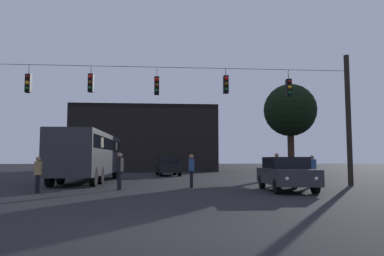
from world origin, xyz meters
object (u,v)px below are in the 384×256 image
Objects in this scene: car_near_right at (286,173)px; pedestrian_crossing_center at (191,169)px; car_far_left at (168,166)px; pedestrian_crossing_left at (38,173)px; pedestrian_trailing at (120,169)px; pedestrian_near_bus at (312,169)px; city_bus at (89,152)px; pedestrian_crossing_right at (277,167)px; tree_left_silhouette at (290,111)px.

car_near_right is 4.63m from pedestrian_crossing_center.
car_far_left is 16.75m from pedestrian_crossing_left.
pedestrian_trailing reaches higher than car_near_right.
pedestrian_near_bus is at bearing 7.69° from pedestrian_trailing.
city_bus is 6.64× the size of pedestrian_crossing_center.
pedestrian_trailing is at bearing -172.31° from pedestrian_near_bus.
car_near_right is 2.57× the size of pedestrian_trailing.
pedestrian_trailing reaches higher than pedestrian_crossing_center.
pedestrian_near_bus reaches higher than car_far_left.
pedestrian_crossing_right is (11.46, 3.60, 0.14)m from pedestrian_crossing_left.
car_near_right is at bearing -8.10° from pedestrian_trailing.
car_far_left is at bearing 80.41° from pedestrian_trailing.
pedestrian_near_bus is (7.35, -13.13, 0.13)m from car_far_left.
pedestrian_crossing_center is at bearing -177.64° from pedestrian_near_bus.
pedestrian_near_bus reaches higher than pedestrian_crossing_left.
pedestrian_crossing_right is at bearing -20.57° from city_bus.
tree_left_silhouette reaches higher than pedestrian_crossing_left.
tree_left_silhouette is at bearing 44.72° from pedestrian_trailing.
pedestrian_crossing_left is at bearing -109.88° from car_far_left.
car_far_left is 2.62× the size of pedestrian_trailing.
pedestrian_crossing_right reaches higher than pedestrian_trailing.
car_near_right is 2.66× the size of pedestrian_crossing_center.
pedestrian_near_bus is at bearing -31.54° from pedestrian_crossing_right.
pedestrian_trailing is at bearing 21.81° from pedestrian_crossing_left.
city_bus is 8.15m from pedestrian_crossing_center.
pedestrian_trailing is (-7.55, 1.07, 0.18)m from car_near_right.
pedestrian_trailing is (-3.44, -1.06, 0.04)m from pedestrian_crossing_center.
car_far_left is at bearing 169.74° from tree_left_silhouette.
pedestrian_near_bus is 12.52m from tree_left_silhouette.
tree_left_silhouette is (5.17, 13.67, 4.72)m from car_near_right.
pedestrian_crossing_left is 7.09m from pedestrian_crossing_center.
pedestrian_trailing is (3.25, 1.30, 0.12)m from pedestrian_crossing_left.
car_far_left is 0.58× the size of tree_left_silhouette.
pedestrian_near_bus is 0.21× the size of tree_left_silhouette.
pedestrian_crossing_center is 15.50m from tree_left_silhouette.
car_near_right is 16.34m from car_far_left.
city_bus is 1.42× the size of tree_left_silhouette.
car_far_left is at bearing 57.66° from city_bus.
car_far_left is 13.43m from pedestrian_crossing_center.
car_near_right is 2.87× the size of pedestrian_crossing_left.
pedestrian_crossing_center is (6.69, 2.36, 0.08)m from pedestrian_crossing_left.
car_near_right is 0.98× the size of car_far_left.
pedestrian_crossing_center is 3.60m from pedestrian_trailing.
car_far_left is at bearing 70.12° from pedestrian_crossing_left.
city_bus is at bearing 85.65° from pedestrian_crossing_left.
pedestrian_crossing_left is 0.20× the size of tree_left_silhouette.
car_near_right is 0.57× the size of tree_left_silhouette.
pedestrian_near_bus is 9.88m from pedestrian_trailing.
tree_left_silhouette is at bearing -10.26° from car_far_left.
pedestrian_crossing_center is (6.10, -5.32, -0.93)m from city_bus.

